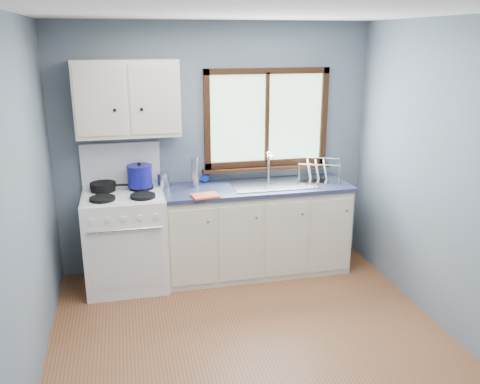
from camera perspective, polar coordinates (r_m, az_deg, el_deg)
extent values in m
cube|color=brown|center=(4.08, 2.29, -18.17)|extent=(3.20, 3.60, 0.02)
cube|color=white|center=(3.34, 2.82, 19.93)|extent=(3.20, 3.60, 0.02)
cube|color=slate|center=(5.22, -2.80, 4.89)|extent=(3.20, 0.02, 2.50)
cube|color=slate|center=(1.99, 17.21, -16.86)|extent=(3.20, 0.02, 2.50)
cube|color=slate|center=(3.46, -24.12, -2.83)|extent=(0.02, 3.60, 2.50)
cube|color=slate|center=(4.22, 24.09, 0.54)|extent=(0.02, 3.60, 2.50)
cube|color=white|center=(5.04, -12.68, -5.36)|extent=(0.76, 0.65, 0.92)
cube|color=white|center=(5.13, -13.22, 2.98)|extent=(0.76, 0.05, 0.44)
cube|color=silver|center=(4.89, -13.03, -0.30)|extent=(0.72, 0.59, 0.01)
cylinder|color=black|center=(4.74, -15.20, -0.73)|extent=(0.23, 0.23, 0.03)
cylinder|color=black|center=(4.74, -10.86, -0.45)|extent=(0.23, 0.23, 0.03)
cylinder|color=black|center=(5.03, -15.11, 0.27)|extent=(0.23, 0.23, 0.03)
cylinder|color=black|center=(5.03, -11.01, 0.54)|extent=(0.23, 0.23, 0.03)
cylinder|color=silver|center=(4.63, -12.81, -4.19)|extent=(0.66, 0.02, 0.02)
cube|color=silver|center=(4.77, -12.58, -7.47)|extent=(0.66, 0.01, 0.55)
cube|color=beige|center=(5.22, 1.80, -4.36)|extent=(1.85, 0.60, 0.88)
cube|color=black|center=(5.40, 1.71, -8.25)|extent=(1.85, 0.54, 0.08)
cube|color=#212842|center=(5.08, 1.85, 0.48)|extent=(1.89, 0.64, 0.04)
cube|color=silver|center=(5.12, 3.80, 0.86)|extent=(0.84, 0.46, 0.01)
cube|color=silver|center=(5.09, 1.63, -0.07)|extent=(0.36, 0.40, 0.14)
cube|color=silver|center=(5.20, 5.90, 0.22)|extent=(0.36, 0.40, 0.14)
cylinder|color=silver|center=(5.27, 3.20, 2.88)|extent=(0.02, 0.02, 0.28)
cylinder|color=silver|center=(5.17, 3.44, 4.09)|extent=(0.02, 0.16, 0.02)
sphere|color=silver|center=(5.24, 3.23, 4.36)|extent=(0.04, 0.04, 0.04)
cube|color=#9EC6A8|center=(5.26, 2.99, 8.31)|extent=(1.22, 0.01, 0.92)
cube|color=black|center=(5.20, 3.13, 13.41)|extent=(1.30, 0.05, 0.06)
cube|color=black|center=(5.34, 2.97, 3.29)|extent=(1.30, 0.05, 0.06)
cube|color=black|center=(5.11, -3.72, 8.04)|extent=(0.06, 0.05, 1.00)
cube|color=black|center=(5.45, 9.39, 8.40)|extent=(0.06, 0.05, 1.00)
cube|color=black|center=(5.25, 3.05, 8.28)|extent=(0.03, 0.05, 0.92)
cube|color=black|center=(5.32, 3.05, 2.69)|extent=(1.36, 0.10, 0.03)
cube|color=beige|center=(4.87, -12.54, 10.22)|extent=(0.95, 0.32, 0.70)
cube|color=beige|center=(4.71, -15.43, 9.81)|extent=(0.44, 0.01, 0.62)
cube|color=beige|center=(4.72, -9.58, 10.18)|extent=(0.44, 0.01, 0.62)
sphere|color=black|center=(4.71, -13.88, 8.92)|extent=(0.03, 0.03, 0.03)
sphere|color=black|center=(4.71, -10.99, 9.11)|extent=(0.03, 0.03, 0.03)
cylinder|color=black|center=(5.03, -15.14, 0.75)|extent=(0.29, 0.29, 0.05)
cube|color=black|center=(5.00, -13.16, 0.78)|extent=(0.14, 0.05, 0.01)
cylinder|color=navy|center=(4.98, -11.18, 1.74)|extent=(0.25, 0.25, 0.20)
cylinder|color=navy|center=(4.95, -11.25, 2.90)|extent=(0.26, 0.26, 0.01)
sphere|color=black|center=(4.95, -11.26, 3.10)|extent=(0.04, 0.04, 0.04)
cylinder|color=silver|center=(5.05, -8.62, 1.31)|extent=(0.14, 0.14, 0.15)
cylinder|color=silver|center=(5.03, -8.51, 3.02)|extent=(0.01, 0.01, 0.21)
cylinder|color=silver|center=(5.02, -8.96, 3.20)|extent=(0.01, 0.01, 0.25)
cylinder|color=silver|center=(5.00, -8.62, 2.82)|extent=(0.01, 0.01, 0.19)
cylinder|color=silver|center=(5.01, -5.10, 2.20)|extent=(0.09, 0.09, 0.30)
imported|color=#0C2EB9|center=(5.16, -4.00, 2.27)|extent=(0.11, 0.11, 0.23)
cube|color=#EF643C|center=(4.73, -3.93, -0.42)|extent=(0.27, 0.21, 0.02)
cube|color=silver|center=(5.32, 8.83, 1.37)|extent=(0.52, 0.47, 0.02)
cylinder|color=silver|center=(5.15, 6.58, 2.04)|extent=(0.01, 0.01, 0.20)
cylinder|color=silver|center=(5.15, 11.14, 1.83)|extent=(0.01, 0.01, 0.20)
cylinder|color=silver|center=(5.45, 6.74, 2.85)|extent=(0.01, 0.01, 0.20)
cylinder|color=silver|center=(5.45, 11.05, 2.65)|extent=(0.01, 0.01, 0.20)
cylinder|color=silver|center=(5.12, 8.91, 3.04)|extent=(0.38, 0.16, 0.01)
cylinder|color=silver|center=(5.42, 8.94, 3.80)|extent=(0.38, 0.16, 0.01)
cylinder|color=white|center=(5.29, 7.77, 2.51)|extent=(0.14, 0.23, 0.22)
cylinder|color=white|center=(5.29, 8.66, 2.47)|extent=(0.14, 0.23, 0.22)
cylinder|color=white|center=(5.29, 9.55, 2.43)|extent=(0.14, 0.23, 0.22)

